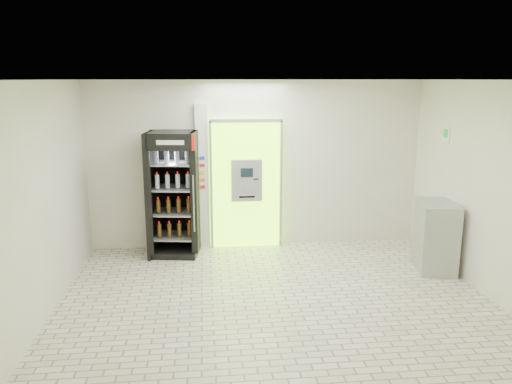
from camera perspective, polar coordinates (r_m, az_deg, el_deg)
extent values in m
plane|color=beige|center=(7.09, 2.29, -12.36)|extent=(6.00, 6.00, 0.00)
plane|color=silver|center=(9.02, 0.08, 3.16)|extent=(6.00, 0.00, 6.00)
plane|color=silver|center=(4.24, 7.42, -8.19)|extent=(6.00, 0.00, 6.00)
plane|color=silver|center=(6.83, -23.33, -1.04)|extent=(0.00, 5.00, 5.00)
plane|color=silver|center=(7.63, 25.31, 0.13)|extent=(0.00, 5.00, 5.00)
plane|color=white|center=(6.41, 2.54, 12.69)|extent=(6.00, 6.00, 0.00)
cube|color=#88F712|center=(9.00, -1.14, 0.87)|extent=(1.20, 0.12, 2.30)
cube|color=gray|center=(8.76, -1.14, 8.15)|extent=(1.28, 0.04, 0.06)
cube|color=gray|center=(8.90, -5.15, 0.68)|extent=(0.04, 0.04, 2.30)
cube|color=gray|center=(9.01, 2.89, 0.86)|extent=(0.04, 0.04, 2.30)
cube|color=black|center=(9.11, -0.47, -3.19)|extent=(0.62, 0.01, 0.67)
cube|color=black|center=(8.79, -3.36, 6.04)|extent=(0.22, 0.01, 0.18)
cube|color=#9C9EA3|center=(8.87, -1.09, 1.35)|extent=(0.55, 0.12, 0.75)
cube|color=black|center=(8.78, -1.05, 2.23)|extent=(0.22, 0.01, 0.16)
cube|color=gray|center=(8.84, -1.04, 0.44)|extent=(0.16, 0.01, 0.12)
cube|color=black|center=(8.82, -0.01, 1.48)|extent=(0.09, 0.01, 0.02)
cube|color=black|center=(8.87, -1.04, -0.57)|extent=(0.28, 0.01, 0.03)
cube|color=silver|center=(8.96, -6.14, 1.72)|extent=(0.22, 0.10, 2.60)
cube|color=#193FB2|center=(8.84, -6.19, 3.87)|extent=(0.09, 0.01, 0.06)
cube|color=red|center=(8.86, -6.17, 3.04)|extent=(0.09, 0.01, 0.06)
cube|color=yellow|center=(8.89, -6.15, 2.22)|extent=(0.09, 0.01, 0.06)
cube|color=orange|center=(8.91, -6.13, 1.40)|extent=(0.09, 0.01, 0.06)
cube|color=red|center=(8.94, -6.11, 0.58)|extent=(0.09, 0.01, 0.06)
cube|color=black|center=(8.70, -9.41, -0.23)|extent=(0.90, 0.84, 2.15)
cube|color=black|center=(9.03, -9.29, 0.25)|extent=(0.81, 0.17, 2.15)
cube|color=#AB0B09|center=(8.18, -9.78, 5.59)|extent=(0.78, 0.12, 0.26)
cube|color=white|center=(8.18, -9.79, 5.59)|extent=(0.45, 0.07, 0.08)
cube|color=black|center=(8.98, -9.17, -6.59)|extent=(0.90, 0.84, 0.11)
cylinder|color=gray|center=(8.33, -7.13, -1.34)|extent=(0.03, 0.03, 0.97)
cube|color=gray|center=(8.90, -9.23, -4.95)|extent=(0.76, 0.72, 0.02)
cube|color=gray|center=(8.78, -9.33, -2.28)|extent=(0.76, 0.72, 0.02)
cube|color=gray|center=(8.68, -9.43, 0.46)|extent=(0.76, 0.72, 0.02)
cube|color=gray|center=(8.60, -9.54, 3.27)|extent=(0.76, 0.72, 0.02)
cube|color=#9C9EA3|center=(8.51, 19.83, -4.77)|extent=(0.72, 0.93, 1.11)
cube|color=gray|center=(8.37, 18.13, -4.52)|extent=(0.17, 0.80, 0.01)
cube|color=white|center=(8.73, 20.91, 6.11)|extent=(0.02, 0.22, 0.26)
cube|color=#0D9627|center=(8.73, 20.86, 6.31)|extent=(0.00, 0.14, 0.14)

